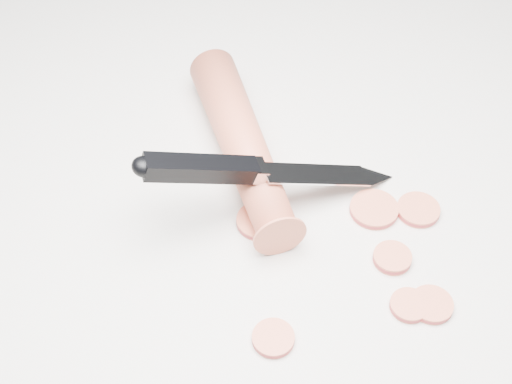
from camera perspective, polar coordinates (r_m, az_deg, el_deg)
ground at (r=0.59m, az=4.89°, el=-2.41°), size 2.40×2.40×0.00m
carrot at (r=0.62m, az=-1.10°, el=3.94°), size 0.10×0.21×0.04m
carrot_slice_0 at (r=0.52m, az=1.39°, el=-11.61°), size 0.03×0.03×0.01m
carrot_slice_1 at (r=0.57m, az=10.85°, el=-5.20°), size 0.03×0.03×0.01m
carrot_slice_2 at (r=0.60m, az=9.42°, el=-1.37°), size 0.04×0.04×0.01m
carrot_slice_3 at (r=0.55m, az=13.86°, el=-8.74°), size 0.03×0.03×0.01m
carrot_slice_4 at (r=0.61m, az=12.85°, el=-1.40°), size 0.04×0.04×0.01m
carrot_slice_5 at (r=0.58m, az=0.28°, el=-2.33°), size 0.04×0.04×0.01m
carrot_slice_6 at (r=0.55m, az=12.16°, el=-8.86°), size 0.03×0.03×0.01m
kitchen_knife at (r=0.57m, az=1.36°, el=1.91°), size 0.22×0.09×0.09m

